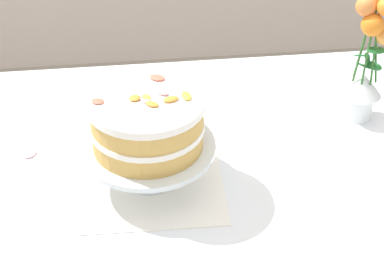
% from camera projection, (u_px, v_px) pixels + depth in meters
% --- Properties ---
extents(dining_table, '(1.40, 1.00, 0.74)m').
position_uv_depth(dining_table, '(220.00, 202.00, 1.44)').
color(dining_table, white).
rests_on(dining_table, ground).
extents(linen_napkin, '(0.33, 0.33, 0.00)m').
position_uv_depth(linen_napkin, '(150.00, 180.00, 1.36)').
color(linen_napkin, white).
rests_on(linen_napkin, dining_table).
extents(cake_stand, '(0.29, 0.29, 0.10)m').
position_uv_depth(cake_stand, '(149.00, 151.00, 1.31)').
color(cake_stand, silver).
rests_on(cake_stand, linen_napkin).
extents(layer_cake, '(0.24, 0.24, 0.12)m').
position_uv_depth(layer_cake, '(147.00, 122.00, 1.27)').
color(layer_cake, tan).
rests_on(layer_cake, cake_stand).
extents(flower_vase, '(0.10, 0.11, 0.33)m').
position_uv_depth(flower_vase, '(367.00, 61.00, 1.48)').
color(flower_vase, silver).
rests_on(flower_vase, dining_table).
extents(loose_petal_1, '(0.04, 0.04, 0.00)m').
position_uv_depth(loose_petal_1, '(30.00, 155.00, 1.43)').
color(loose_petal_1, pink).
rests_on(loose_petal_1, dining_table).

